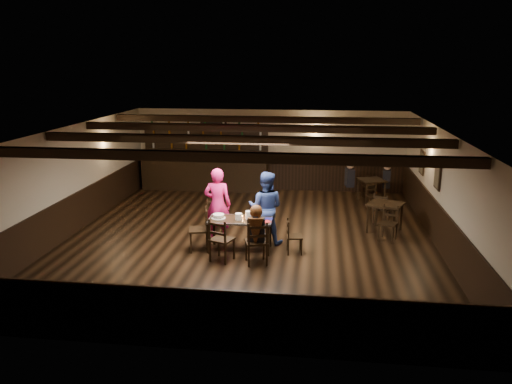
# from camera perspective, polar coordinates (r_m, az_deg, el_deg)

# --- Properties ---
(ground) EXTENTS (10.00, 10.00, 0.00)m
(ground) POSITION_cam_1_polar(r_m,az_deg,el_deg) (12.38, -0.78, -5.30)
(ground) COLOR black
(ground) RESTS_ON ground
(room_shell) EXTENTS (9.02, 10.02, 2.71)m
(room_shell) POSITION_cam_1_polar(r_m,az_deg,el_deg) (11.94, -0.74, 2.66)
(room_shell) COLOR beige
(room_shell) RESTS_ON ground
(dining_table) EXTENTS (1.47, 0.76, 0.75)m
(dining_table) POSITION_cam_1_polar(r_m,az_deg,el_deg) (11.42, -1.81, -3.54)
(dining_table) COLOR black
(dining_table) RESTS_ON ground
(chair_near_left) EXTENTS (0.58, 0.56, 0.97)m
(chair_near_left) POSITION_cam_1_polar(r_m,az_deg,el_deg) (10.81, -4.16, -5.16)
(chair_near_left) COLOR black
(chair_near_left) RESTS_ON ground
(chair_near_right) EXTENTS (0.56, 0.54, 0.97)m
(chair_near_right) POSITION_cam_1_polar(r_m,az_deg,el_deg) (10.63, 0.11, -5.48)
(chair_near_right) COLOR black
(chair_near_right) RESTS_ON ground
(chair_end_left) EXTENTS (0.55, 0.56, 0.99)m
(chair_end_left) POSITION_cam_1_polar(r_m,az_deg,el_deg) (11.52, -6.16, -3.88)
(chair_end_left) COLOR black
(chair_end_left) RESTS_ON ground
(chair_end_right) EXTENTS (0.39, 0.41, 0.79)m
(chair_end_right) POSITION_cam_1_polar(r_m,az_deg,el_deg) (11.34, 4.08, -4.78)
(chair_end_right) COLOR black
(chair_end_right) RESTS_ON ground
(chair_far_pushed) EXTENTS (0.48, 0.46, 0.82)m
(chair_far_pushed) POSITION_cam_1_polar(r_m,az_deg,el_deg) (12.89, -4.79, -2.30)
(chair_far_pushed) COLOR black
(chair_far_pushed) RESTS_ON ground
(woman_pink) EXTENTS (0.66, 0.44, 1.79)m
(woman_pink) POSITION_cam_1_polar(r_m,az_deg,el_deg) (12.05, -4.41, -1.44)
(woman_pink) COLOR #F81D88
(woman_pink) RESTS_ON ground
(man_blue) EXTENTS (0.91, 0.74, 1.75)m
(man_blue) POSITION_cam_1_polar(r_m,az_deg,el_deg) (11.83, 1.12, -1.81)
(man_blue) COLOR navy
(man_blue) RESTS_ON ground
(seated_person) EXTENTS (0.36, 0.54, 0.88)m
(seated_person) POSITION_cam_1_polar(r_m,az_deg,el_deg) (10.59, 0.02, -3.87)
(seated_person) COLOR black
(seated_person) RESTS_ON ground
(cake) EXTENTS (0.32, 0.32, 0.10)m
(cake) POSITION_cam_1_polar(r_m,az_deg,el_deg) (11.46, -4.31, -2.80)
(cake) COLOR white
(cake) RESTS_ON dining_table
(plate_stack_a) EXTENTS (0.16, 0.16, 0.15)m
(plate_stack_a) POSITION_cam_1_polar(r_m,az_deg,el_deg) (11.33, -2.00, -2.81)
(plate_stack_a) COLOR white
(plate_stack_a) RESTS_ON dining_table
(plate_stack_b) EXTENTS (0.15, 0.15, 0.18)m
(plate_stack_b) POSITION_cam_1_polar(r_m,az_deg,el_deg) (11.39, -0.83, -2.63)
(plate_stack_b) COLOR white
(plate_stack_b) RESTS_ON dining_table
(tea_light) EXTENTS (0.04, 0.04, 0.06)m
(tea_light) POSITION_cam_1_polar(r_m,az_deg,el_deg) (11.48, -1.57, -2.84)
(tea_light) COLOR #A5A8AD
(tea_light) RESTS_ON dining_table
(salt_shaker) EXTENTS (0.04, 0.04, 0.09)m
(salt_shaker) POSITION_cam_1_polar(r_m,az_deg,el_deg) (11.29, -0.02, -3.03)
(salt_shaker) COLOR silver
(salt_shaker) RESTS_ON dining_table
(pepper_shaker) EXTENTS (0.03, 0.03, 0.08)m
(pepper_shaker) POSITION_cam_1_polar(r_m,az_deg,el_deg) (11.31, 0.01, -3.01)
(pepper_shaker) COLOR #A5A8AD
(pepper_shaker) RESTS_ON dining_table
(drink_glass) EXTENTS (0.07, 0.07, 0.12)m
(drink_glass) POSITION_cam_1_polar(r_m,az_deg,el_deg) (11.45, -0.25, -2.70)
(drink_glass) COLOR silver
(drink_glass) RESTS_ON dining_table
(menu_red) EXTENTS (0.37, 0.35, 0.00)m
(menu_red) POSITION_cam_1_polar(r_m,az_deg,el_deg) (11.20, 0.90, -3.41)
(menu_red) COLOR maroon
(menu_red) RESTS_ON dining_table
(menu_blue) EXTENTS (0.27, 0.20, 0.00)m
(menu_blue) POSITION_cam_1_polar(r_m,az_deg,el_deg) (11.41, 1.25, -3.06)
(menu_blue) COLOR #0F0F4D
(menu_blue) RESTS_ON dining_table
(bar_counter) EXTENTS (4.45, 0.70, 2.20)m
(bar_counter) POSITION_cam_1_polar(r_m,az_deg,el_deg) (17.04, -5.83, 2.72)
(bar_counter) COLOR black
(bar_counter) RESTS_ON ground
(back_table_a) EXTENTS (1.07, 1.07, 0.75)m
(back_table_a) POSITION_cam_1_polar(r_m,az_deg,el_deg) (13.08, 14.56, -1.70)
(back_table_a) COLOR black
(back_table_a) RESTS_ON ground
(back_table_b) EXTENTS (0.93, 0.93, 0.75)m
(back_table_b) POSITION_cam_1_polar(r_m,az_deg,el_deg) (15.66, 13.08, 1.03)
(back_table_b) COLOR black
(back_table_b) RESTS_ON ground
(bg_patron_left) EXTENTS (0.30, 0.42, 0.79)m
(bg_patron_left) POSITION_cam_1_polar(r_m,az_deg,el_deg) (15.74, 10.67, 2.06)
(bg_patron_left) COLOR black
(bg_patron_left) RESTS_ON ground
(bg_patron_right) EXTENTS (0.28, 0.41, 0.78)m
(bg_patron_right) POSITION_cam_1_polar(r_m,az_deg,el_deg) (15.85, 14.73, 1.90)
(bg_patron_right) COLOR black
(bg_patron_right) RESTS_ON ground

